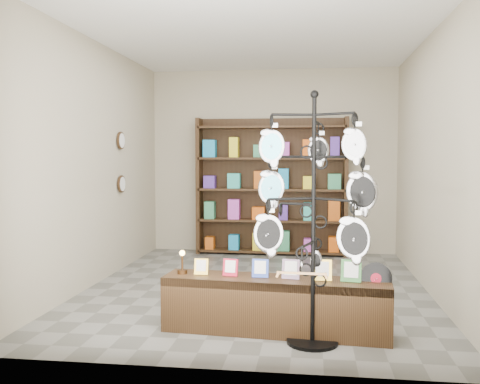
# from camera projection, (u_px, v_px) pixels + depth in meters

# --- Properties ---
(ground) EXTENTS (5.00, 5.00, 0.00)m
(ground) POSITION_uv_depth(u_px,v_px,m) (257.00, 288.00, 6.43)
(ground) COLOR slate
(ground) RESTS_ON ground
(room_envelope) EXTENTS (5.00, 5.00, 5.00)m
(room_envelope) POSITION_uv_depth(u_px,v_px,m) (257.00, 134.00, 6.31)
(room_envelope) COLOR #A9A088
(room_envelope) RESTS_ON ground
(display_tree) EXTENTS (1.09, 0.99, 2.12)m
(display_tree) POSITION_uv_depth(u_px,v_px,m) (314.00, 199.00, 4.44)
(display_tree) COLOR black
(display_tree) RESTS_ON ground
(front_shelf) EXTENTS (2.04, 0.57, 0.71)m
(front_shelf) POSITION_uv_depth(u_px,v_px,m) (275.00, 305.00, 4.78)
(front_shelf) COLOR black
(front_shelf) RESTS_ON ground
(back_shelving) EXTENTS (2.42, 0.36, 2.20)m
(back_shelving) POSITION_uv_depth(u_px,v_px,m) (271.00, 191.00, 8.63)
(back_shelving) COLOR black
(back_shelving) RESTS_ON ground
(wall_clocks) EXTENTS (0.03, 0.24, 0.84)m
(wall_clocks) POSITION_uv_depth(u_px,v_px,m) (121.00, 162.00, 7.39)
(wall_clocks) COLOR black
(wall_clocks) RESTS_ON ground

